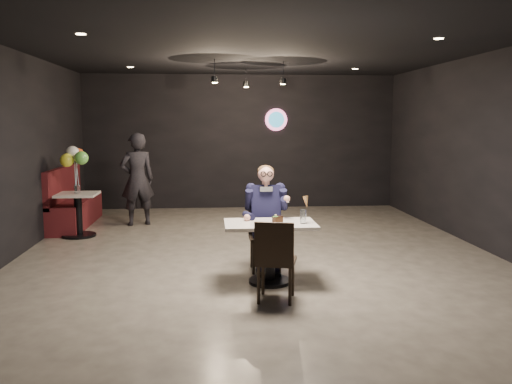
{
  "coord_description": "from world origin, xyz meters",
  "views": [
    {
      "loc": [
        -0.66,
        -7.78,
        1.97
      ],
      "look_at": [
        -0.09,
        -0.77,
        1.05
      ],
      "focal_mm": 38.0,
      "sensor_mm": 36.0,
      "label": 1
    }
  ],
  "objects": [
    {
      "name": "mint_leaf",
      "position": [
        0.09,
        -1.48,
        0.84
      ],
      "size": [
        0.07,
        0.04,
        0.01
      ],
      "primitive_type": "ellipsoid",
      "color": "#2E862C",
      "rests_on": "cake_slice"
    },
    {
      "name": "wafer_cone",
      "position": [
        0.47,
        -1.41,
        1.0
      ],
      "size": [
        0.09,
        0.09,
        0.14
      ],
      "primitive_type": "cone",
      "rotation": [
        0.0,
        0.0,
        0.26
      ],
      "color": "#B57C4A",
      "rests_on": "sundae_glass"
    },
    {
      "name": "wall_sign",
      "position": [
        0.8,
        4.47,
        2.0
      ],
      "size": [
        0.5,
        0.06,
        0.5
      ],
      "primitive_type": null,
      "color": "pink",
      "rests_on": "floor"
    },
    {
      "name": "main_table",
      "position": [
        0.03,
        -1.37,
        0.38
      ],
      "size": [
        1.1,
        0.7,
        0.75
      ],
      "primitive_type": "cube",
      "color": "silver",
      "rests_on": "floor"
    },
    {
      "name": "chair_far",
      "position": [
        0.03,
        -0.82,
        0.46
      ],
      "size": [
        0.42,
        0.46,
        0.92
      ],
      "primitive_type": "cube",
      "color": "black",
      "rests_on": "floor"
    },
    {
      "name": "chair_near",
      "position": [
        0.03,
        -2.01,
        0.46
      ],
      "size": [
        0.52,
        0.55,
        0.92
      ],
      "primitive_type": "cube",
      "rotation": [
        0.0,
        0.0,
        -0.24
      ],
      "color": "black",
      "rests_on": "floor"
    },
    {
      "name": "balloon_vase",
      "position": [
        -2.95,
        1.57,
        0.82
      ],
      "size": [
        0.1,
        0.1,
        0.15
      ],
      "primitive_type": "cylinder",
      "color": "silver",
      "rests_on": "side_table"
    },
    {
      "name": "pendant_lights",
      "position": [
        0.0,
        2.0,
        2.88
      ],
      "size": [
        1.4,
        1.2,
        0.36
      ],
      "primitive_type": "cube",
      "color": "black",
      "rests_on": "floor"
    },
    {
      "name": "passerby",
      "position": [
        -2.07,
        2.55,
        0.88
      ],
      "size": [
        0.74,
        0.6,
        1.75
      ],
      "primitive_type": "imported",
      "rotation": [
        0.0,
        0.0,
        3.46
      ],
      "color": "black",
      "rests_on": "floor"
    },
    {
      "name": "side_table",
      "position": [
        -2.95,
        1.57,
        0.41
      ],
      "size": [
        0.66,
        0.66,
        0.82
      ],
      "primitive_type": "cube",
      "color": "silver",
      "rests_on": "floor"
    },
    {
      "name": "balloon_bunch",
      "position": [
        -2.95,
        1.57,
        1.24
      ],
      "size": [
        0.42,
        0.42,
        0.69
      ],
      "primitive_type": "cube",
      "color": "yellow",
      "rests_on": "balloon_vase"
    },
    {
      "name": "sundae_glass",
      "position": [
        0.43,
        -1.45,
        0.83
      ],
      "size": [
        0.07,
        0.07,
        0.17
      ],
      "primitive_type": "cylinder",
      "color": "silver",
      "rests_on": "main_table"
    },
    {
      "name": "floor",
      "position": [
        0.0,
        0.0,
        0.0
      ],
      "size": [
        9.0,
        9.0,
        0.0
      ],
      "primitive_type": "plane",
      "color": "gray",
      "rests_on": "ground"
    },
    {
      "name": "seated_man",
      "position": [
        0.03,
        -0.82,
        0.72
      ],
      "size": [
        0.6,
        0.8,
        1.44
      ],
      "primitive_type": "cube",
      "color": "black",
      "rests_on": "floor"
    },
    {
      "name": "booth_bench",
      "position": [
        -3.25,
        2.57,
        0.56
      ],
      "size": [
        0.56,
        2.23,
        1.11
      ],
      "primitive_type": "cube",
      "color": "#490F1B",
      "rests_on": "floor"
    },
    {
      "name": "cake_slice",
      "position": [
        0.12,
        -1.46,
        0.8
      ],
      "size": [
        0.13,
        0.12,
        0.07
      ],
      "primitive_type": "cube",
      "rotation": [
        0.0,
        0.0,
        0.35
      ],
      "color": "black",
      "rests_on": "dessert_plate"
    },
    {
      "name": "dessert_plate",
      "position": [
        0.08,
        -1.44,
        0.76
      ],
      "size": [
        0.21,
        0.21,
        0.01
      ],
      "primitive_type": "cylinder",
      "color": "white",
      "rests_on": "main_table"
    }
  ]
}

